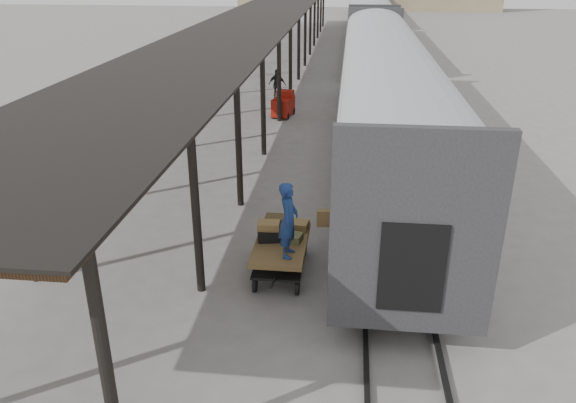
# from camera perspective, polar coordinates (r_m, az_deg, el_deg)

# --- Properties ---
(ground) EXTENTS (160.00, 160.00, 0.00)m
(ground) POSITION_cam_1_polar(r_m,az_deg,el_deg) (15.04, -1.88, -5.16)
(ground) COLOR slate
(ground) RESTS_ON ground
(train) EXTENTS (3.45, 76.01, 4.01)m
(train) POSITION_cam_1_polar(r_m,az_deg,el_deg) (47.08, 8.17, 17.84)
(train) COLOR silver
(train) RESTS_ON ground
(canopy) EXTENTS (4.90, 64.30, 4.15)m
(canopy) POSITION_cam_1_polar(r_m,az_deg,el_deg) (37.57, -2.02, 18.65)
(canopy) COLOR #422B19
(canopy) RESTS_ON ground
(rails) EXTENTS (1.54, 150.00, 0.12)m
(rails) POSITION_cam_1_polar(r_m,az_deg,el_deg) (47.61, 7.99, 14.71)
(rails) COLOR black
(rails) RESTS_ON ground
(baggage_cart) EXTENTS (1.27, 2.41, 0.86)m
(baggage_cart) POSITION_cam_1_polar(r_m,az_deg,el_deg) (13.82, -0.69, -4.86)
(baggage_cart) COLOR brown
(baggage_cart) RESTS_ON ground
(suitcase_stack) EXTENTS (1.25, 1.15, 0.45)m
(suitcase_stack) POSITION_cam_1_polar(r_m,az_deg,el_deg) (13.95, -0.94, -2.78)
(suitcase_stack) COLOR #353537
(suitcase_stack) RESTS_ON baggage_cart
(luggage_tug) EXTENTS (1.08, 1.51, 1.22)m
(luggage_tug) POSITION_cam_1_polar(r_m,az_deg,el_deg) (27.93, -0.47, 9.77)
(luggage_tug) COLOR maroon
(luggage_tug) RESTS_ON ground
(porter) EXTENTS (0.49, 0.69, 1.81)m
(porter) POSITION_cam_1_polar(r_m,az_deg,el_deg) (12.72, 0.05, -1.89)
(porter) COLOR navy
(porter) RESTS_ON baggage_cart
(pedestrian) EXTENTS (1.04, 0.59, 1.68)m
(pedestrian) POSITION_cam_1_polar(r_m,az_deg,el_deg) (31.26, -1.09, 11.79)
(pedestrian) COLOR black
(pedestrian) RESTS_ON ground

